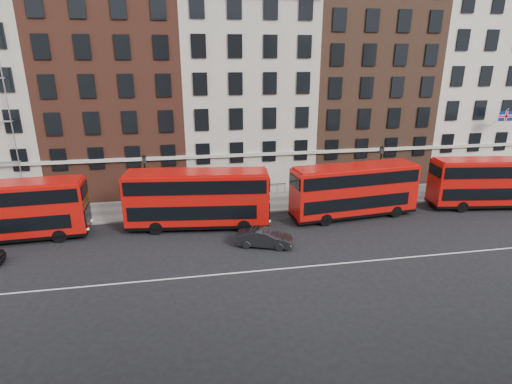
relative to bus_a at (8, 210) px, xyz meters
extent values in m
plane|color=black|center=(19.50, -5.75, -2.43)|extent=(120.00, 120.00, 0.00)
cube|color=slate|center=(19.50, 4.75, -2.35)|extent=(80.00, 5.00, 0.15)
cube|color=gray|center=(19.50, 2.25, -2.35)|extent=(80.00, 0.30, 0.16)
cube|color=white|center=(19.50, -7.75, -2.42)|extent=(70.00, 0.12, 0.01)
cube|color=brown|center=(6.70, 12.25, 8.57)|extent=(12.80, 10.00, 22.00)
cube|color=#B1AB9C|center=(19.50, 12.25, 7.07)|extent=(12.80, 10.00, 19.00)
cube|color=brown|center=(32.30, 12.25, 8.07)|extent=(12.80, 10.00, 21.00)
cube|color=beige|center=(45.10, 12.25, 7.57)|extent=(12.80, 10.00, 20.00)
cube|color=red|center=(0.04, 0.00, -0.06)|extent=(10.81, 3.04, 4.03)
cube|color=black|center=(0.04, 0.00, -1.95)|extent=(10.82, 3.08, 0.24)
cube|color=black|center=(-0.27, -0.01, -0.75)|extent=(9.59, 3.07, 1.07)
cube|color=black|center=(0.04, 0.00, 1.19)|extent=(10.41, 3.10, 1.02)
cube|color=red|center=(0.04, 0.00, 2.01)|extent=(10.50, 2.82, 0.18)
cube|color=black|center=(5.42, 0.25, -0.85)|extent=(0.19, 2.24, 1.33)
cube|color=black|center=(5.42, 0.25, 0.24)|extent=(0.17, 1.94, 0.43)
cylinder|color=black|center=(3.55, -0.98, -1.92)|extent=(1.03, 0.33, 1.02)
cylinder|color=black|center=(3.45, 1.30, -1.92)|extent=(1.03, 0.33, 1.02)
cube|color=red|center=(13.80, 0.00, 0.04)|extent=(11.38, 3.96, 4.19)
cube|color=black|center=(13.80, 0.00, -1.93)|extent=(11.38, 4.00, 0.25)
cube|color=black|center=(13.49, 0.04, -0.68)|extent=(10.13, 3.89, 1.11)
cube|color=black|center=(13.80, 0.00, 1.34)|extent=(10.97, 3.99, 1.06)
cube|color=red|center=(13.80, 0.00, 2.19)|extent=(11.04, 3.71, 0.19)
cube|color=black|center=(19.38, -0.67, -0.78)|extent=(0.36, 2.33, 1.38)
cube|color=black|center=(19.38, -0.67, 0.35)|extent=(0.32, 2.01, 0.45)
cylinder|color=black|center=(17.25, -1.61, -1.90)|extent=(1.09, 0.42, 1.06)
cylinder|color=black|center=(17.53, 0.75, -1.90)|extent=(1.09, 0.42, 1.06)
cylinder|color=black|center=(10.50, -0.80, -1.90)|extent=(1.09, 0.42, 1.06)
cylinder|color=black|center=(10.78, 1.56, -1.90)|extent=(1.09, 0.42, 1.06)
cube|color=red|center=(26.96, 0.00, -0.03)|extent=(11.05, 3.73, 4.08)
cube|color=black|center=(26.96, 0.00, -1.94)|extent=(11.06, 3.77, 0.25)
cube|color=black|center=(26.66, -0.03, -0.73)|extent=(9.83, 3.68, 1.08)
cube|color=black|center=(26.96, 0.00, 1.24)|extent=(10.65, 3.77, 1.03)
cube|color=red|center=(26.96, 0.00, 2.06)|extent=(10.72, 3.49, 0.19)
cube|color=black|center=(32.39, 0.59, -0.83)|extent=(0.33, 2.27, 1.34)
cube|color=black|center=(32.39, 0.59, 0.28)|extent=(0.29, 1.96, 0.43)
cylinder|color=black|center=(30.58, -0.77, -1.91)|extent=(1.06, 0.40, 1.03)
cylinder|color=black|center=(30.33, 1.53, -1.91)|extent=(1.06, 0.40, 1.03)
cylinder|color=black|center=(24.01, -1.48, -1.91)|extent=(1.06, 0.40, 1.03)
cylinder|color=black|center=(23.76, 0.82, -1.91)|extent=(1.06, 0.40, 1.03)
cube|color=red|center=(40.17, 0.00, -0.05)|extent=(11.01, 4.00, 4.05)
cube|color=black|center=(40.17, 0.00, -1.95)|extent=(11.02, 4.04, 0.25)
cube|color=black|center=(39.86, 0.04, -0.74)|extent=(9.80, 3.92, 1.08)
cube|color=black|center=(40.17, 0.00, 1.21)|extent=(10.62, 4.03, 1.03)
cube|color=red|center=(40.17, 0.00, 2.03)|extent=(10.68, 3.76, 0.18)
cylinder|color=black|center=(36.97, -0.72, -1.92)|extent=(1.05, 0.42, 1.03)
cylinder|color=black|center=(37.28, 1.56, -1.92)|extent=(1.05, 0.42, 1.03)
imported|color=black|center=(18.35, -4.30, -1.76)|extent=(4.27, 2.64, 1.33)
cylinder|color=black|center=(9.65, 3.31, 0.02)|extent=(0.14, 0.14, 4.60)
cylinder|color=black|center=(9.65, 3.31, -1.98)|extent=(0.32, 0.32, 0.60)
cube|color=#262626|center=(9.65, 3.31, 2.57)|extent=(0.32, 0.32, 0.55)
cone|color=black|center=(9.65, 3.31, 2.92)|extent=(0.44, 0.44, 0.25)
cylinder|color=black|center=(30.79, 3.15, 0.02)|extent=(0.14, 0.14, 4.60)
cylinder|color=black|center=(30.79, 3.15, -1.98)|extent=(0.32, 0.32, 0.60)
cube|color=#262626|center=(30.79, 3.15, 2.57)|extent=(0.32, 0.32, 0.55)
cone|color=black|center=(30.79, 3.15, 2.92)|extent=(0.44, 0.44, 0.25)
camera|label=1|loc=(13.09, -30.10, 10.48)|focal=28.00mm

